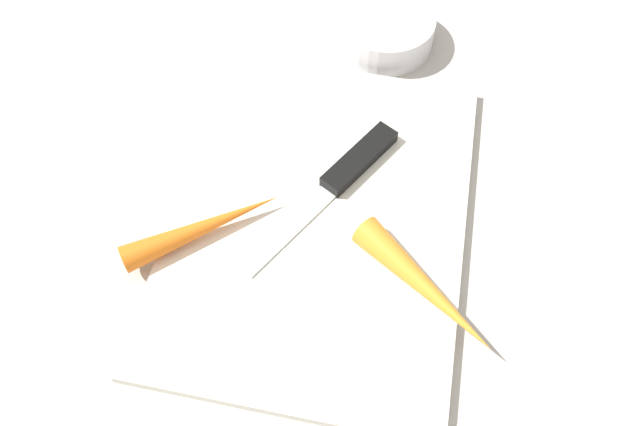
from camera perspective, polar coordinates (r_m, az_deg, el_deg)
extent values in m
plane|color=#ADA8A0|center=(0.57, 0.00, -0.64)|extent=(1.40, 1.40, 0.00)
cube|color=silver|center=(0.56, 0.00, -0.32)|extent=(0.36, 0.26, 0.01)
cube|color=#B7B7BC|center=(0.55, -3.00, -1.60)|extent=(0.10, 0.07, 0.00)
cube|color=black|center=(0.59, 3.67, 5.03)|extent=(0.09, 0.06, 0.01)
cone|color=orange|center=(0.55, -10.69, -1.30)|extent=(0.11, 0.13, 0.02)
cone|color=orange|center=(0.51, 9.59, -6.68)|extent=(0.11, 0.13, 0.03)
cylinder|color=silver|center=(0.71, 6.01, 16.42)|extent=(0.11, 0.11, 0.04)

